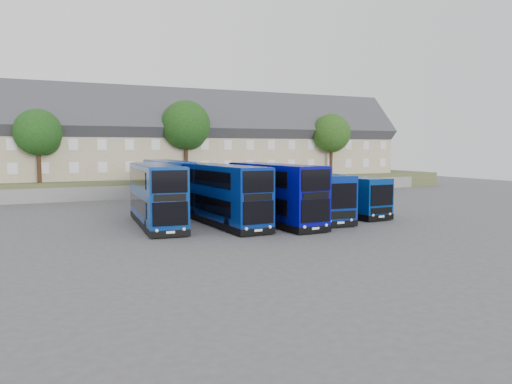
{
  "coord_description": "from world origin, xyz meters",
  "views": [
    {
      "loc": [
        -15.51,
        -31.42,
        5.66
      ],
      "look_at": [
        0.94,
        3.75,
        2.2
      ],
      "focal_mm": 35.0,
      "sensor_mm": 36.0,
      "label": 1
    }
  ],
  "objects_px": {
    "dd_front_left": "(156,196)",
    "tree_far": "(339,134)",
    "tree_west": "(39,134)",
    "tree_east": "(332,135)",
    "dd_front_mid": "(224,196)",
    "coach_east_a": "(300,195)",
    "tree_mid": "(187,127)"
  },
  "relations": [
    {
      "from": "coach_east_a",
      "to": "tree_mid",
      "type": "xyz_separation_m",
      "value": [
        -2.98,
        21.44,
        6.27
      ]
    },
    {
      "from": "dd_front_mid",
      "to": "tree_mid",
      "type": "relative_size",
      "value": 1.2
    },
    {
      "from": "dd_front_left",
      "to": "tree_mid",
      "type": "xyz_separation_m",
      "value": [
        9.0,
        21.43,
        5.89
      ]
    },
    {
      "from": "coach_east_a",
      "to": "tree_far",
      "type": "bearing_deg",
      "value": 55.12
    },
    {
      "from": "tree_west",
      "to": "coach_east_a",
      "type": "bearing_deg",
      "value": -47.8
    },
    {
      "from": "coach_east_a",
      "to": "tree_mid",
      "type": "relative_size",
      "value": 1.48
    },
    {
      "from": "coach_east_a",
      "to": "tree_east",
      "type": "xyz_separation_m",
      "value": [
        17.01,
        20.94,
        5.59
      ]
    },
    {
      "from": "dd_front_left",
      "to": "coach_east_a",
      "type": "distance_m",
      "value": 11.99
    },
    {
      "from": "dd_front_mid",
      "to": "tree_west",
      "type": "distance_m",
      "value": 25.91
    },
    {
      "from": "dd_front_left",
      "to": "dd_front_mid",
      "type": "height_order",
      "value": "dd_front_left"
    },
    {
      "from": "coach_east_a",
      "to": "dd_front_mid",
      "type": "bearing_deg",
      "value": -162.4
    },
    {
      "from": "tree_east",
      "to": "dd_front_left",
      "type": "bearing_deg",
      "value": -144.19
    },
    {
      "from": "dd_front_left",
      "to": "coach_east_a",
      "type": "relative_size",
      "value": 0.83
    },
    {
      "from": "coach_east_a",
      "to": "tree_west",
      "type": "relative_size",
      "value": 1.78
    },
    {
      "from": "dd_front_left",
      "to": "tree_east",
      "type": "relative_size",
      "value": 1.39
    },
    {
      "from": "coach_east_a",
      "to": "tree_far",
      "type": "height_order",
      "value": "tree_far"
    },
    {
      "from": "tree_east",
      "to": "coach_east_a",
      "type": "bearing_deg",
      "value": -129.1
    },
    {
      "from": "dd_front_mid",
      "to": "coach_east_a",
      "type": "height_order",
      "value": "dd_front_mid"
    },
    {
      "from": "dd_front_left",
      "to": "tree_mid",
      "type": "height_order",
      "value": "tree_mid"
    },
    {
      "from": "dd_front_mid",
      "to": "dd_front_left",
      "type": "bearing_deg",
      "value": 157.63
    },
    {
      "from": "dd_front_mid",
      "to": "tree_mid",
      "type": "distance_m",
      "value": 24.29
    },
    {
      "from": "dd_front_left",
      "to": "tree_far",
      "type": "xyz_separation_m",
      "value": [
        35.0,
        27.93,
        5.55
      ]
    },
    {
      "from": "dd_front_mid",
      "to": "tree_far",
      "type": "xyz_separation_m",
      "value": [
        30.39,
        29.64,
        5.59
      ]
    },
    {
      "from": "tree_west",
      "to": "tree_far",
      "type": "height_order",
      "value": "tree_far"
    },
    {
      "from": "dd_front_mid",
      "to": "tree_far",
      "type": "relative_size",
      "value": 1.27
    },
    {
      "from": "tree_west",
      "to": "tree_east",
      "type": "xyz_separation_m",
      "value": [
        36.0,
        0.0,
        0.34
      ]
    },
    {
      "from": "dd_front_left",
      "to": "coach_east_a",
      "type": "height_order",
      "value": "dd_front_left"
    },
    {
      "from": "dd_front_mid",
      "to": "coach_east_a",
      "type": "relative_size",
      "value": 0.81
    },
    {
      "from": "tree_east",
      "to": "tree_far",
      "type": "bearing_deg",
      "value": 49.4
    },
    {
      "from": "dd_front_left",
      "to": "dd_front_mid",
      "type": "bearing_deg",
      "value": -15.43
    },
    {
      "from": "coach_east_a",
      "to": "tree_mid",
      "type": "distance_m",
      "value": 22.53
    },
    {
      "from": "dd_front_left",
      "to": "tree_west",
      "type": "relative_size",
      "value": 1.48
    }
  ]
}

